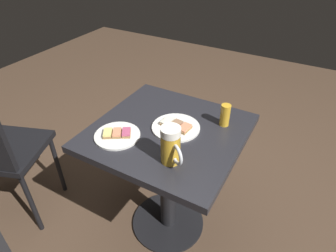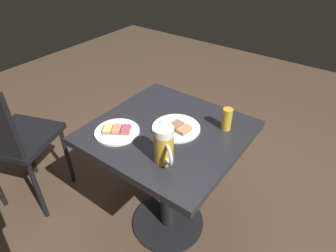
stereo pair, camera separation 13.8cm
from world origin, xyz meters
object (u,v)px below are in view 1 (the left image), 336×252
at_px(plate_near, 117,135).
at_px(beer_glass_small, 225,115).
at_px(plate_far, 176,127).
at_px(beer_mug, 171,146).

bearing_deg(plate_near, beer_glass_small, 39.85).
xyz_separation_m(plate_near, beer_glass_small, (0.40, 0.33, 0.05)).
distance_m(plate_far, beer_glass_small, 0.24).
bearing_deg(beer_glass_small, beer_mug, -105.33).
relative_size(plate_far, beer_mug, 1.39).
bearing_deg(plate_far, plate_near, -137.36).
height_order(beer_mug, beer_glass_small, beer_mug).
height_order(plate_near, beer_mug, beer_mug).
relative_size(plate_near, plate_far, 0.91).
distance_m(plate_near, plate_far, 0.28).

